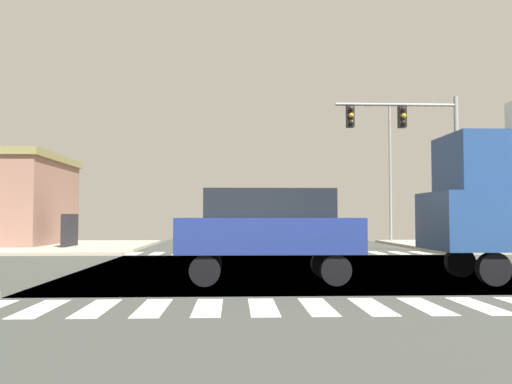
# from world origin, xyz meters

# --- Properties ---
(ground) EXTENTS (90.00, 90.00, 0.05)m
(ground) POSITION_xyz_m (0.00, 0.00, -0.03)
(ground) COLOR #393D38
(sidewalk_corner_ne) EXTENTS (12.00, 12.00, 0.14)m
(sidewalk_corner_ne) POSITION_xyz_m (13.00, 12.00, 0.07)
(sidewalk_corner_ne) COLOR #A09B91
(sidewalk_corner_ne) RESTS_ON ground
(sidewalk_corner_nw) EXTENTS (12.00, 12.00, 0.14)m
(sidewalk_corner_nw) POSITION_xyz_m (-13.00, 12.00, 0.07)
(sidewalk_corner_nw) COLOR #A59E8B
(sidewalk_corner_nw) RESTS_ON ground
(crosswalk_near) EXTENTS (13.50, 2.00, 0.01)m
(crosswalk_near) POSITION_xyz_m (-0.25, -7.30, 0.00)
(crosswalk_near) COLOR silver
(crosswalk_near) RESTS_ON ground
(crosswalk_far) EXTENTS (13.50, 2.00, 0.01)m
(crosswalk_far) POSITION_xyz_m (-0.25, 7.30, 0.00)
(crosswalk_far) COLOR silver
(crosswalk_far) RESTS_ON ground
(traffic_signal_mast) EXTENTS (5.64, 0.55, 7.15)m
(traffic_signal_mast) POSITION_xyz_m (5.77, 6.81, 5.23)
(traffic_signal_mast) COLOR gray
(traffic_signal_mast) RESTS_ON ground
(street_lamp) EXTENTS (1.78, 0.32, 9.02)m
(street_lamp) POSITION_xyz_m (7.54, 17.04, 5.32)
(street_lamp) COLOR gray
(street_lamp) RESTS_ON ground
(sedan_nearside_1) EXTENTS (1.80, 4.30, 1.88)m
(sedan_nearside_1) POSITION_xyz_m (-2.00, 16.52, 1.12)
(sedan_nearside_1) COLOR black
(sedan_nearside_1) RESTS_ON ground
(suv_crossing_2) EXTENTS (4.60, 1.96, 2.34)m
(suv_crossing_2) POSITION_xyz_m (-1.41, -3.50, 1.39)
(suv_crossing_2) COLOR black
(suv_crossing_2) RESTS_ON ground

